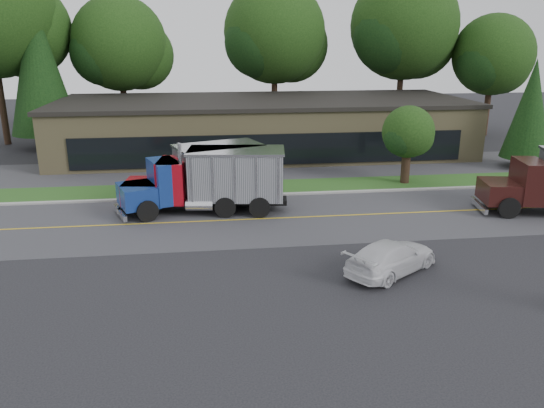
{
  "coord_description": "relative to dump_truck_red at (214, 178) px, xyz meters",
  "views": [
    {
      "loc": [
        -2.69,
        -16.79,
        8.96
      ],
      "look_at": [
        0.19,
        5.84,
        1.8
      ],
      "focal_mm": 35.0,
      "sensor_mm": 36.0,
      "label": 1
    }
  ],
  "objects": [
    {
      "name": "tree_verge",
      "position": [
        12.34,
        4.32,
        1.34
      ],
      "size": [
        3.48,
        3.27,
        4.96
      ],
      "color": "#382619",
      "rests_on": "ground"
    },
    {
      "name": "strip_mall",
      "position": [
        4.29,
        15.28,
        0.19
      ],
      "size": [
        32.0,
        12.0,
        4.0
      ],
      "primitive_type": "cube",
      "color": "#8E8057",
      "rests_on": "ground"
    },
    {
      "name": "tree_far_d",
      "position": [
        18.45,
        22.41,
        7.78
      ],
      "size": [
        10.53,
        9.91,
        15.02
      ],
      "color": "#382619",
      "rests_on": "ground"
    },
    {
      "name": "ground",
      "position": [
        2.29,
        -10.72,
        -1.81
      ],
      "size": [
        140.0,
        140.0,
        0.0
      ],
      "primitive_type": "plane",
      "color": "#2E2E33",
      "rests_on": "ground"
    },
    {
      "name": "tree_far_e",
      "position": [
        26.41,
        20.38,
        5.32
      ],
      "size": [
        7.83,
        7.37,
        11.18
      ],
      "color": "#382619",
      "rests_on": "ground"
    },
    {
      "name": "road",
      "position": [
        2.29,
        -1.72,
        -1.81
      ],
      "size": [
        60.0,
        8.0,
        0.02
      ],
      "primitive_type": "cube",
      "color": "#4C4C50",
      "rests_on": "ground"
    },
    {
      "name": "curb",
      "position": [
        2.29,
        2.48,
        -1.81
      ],
      "size": [
        60.0,
        0.3,
        0.12
      ],
      "primitive_type": "cube",
      "color": "#9E9E99",
      "rests_on": "ground"
    },
    {
      "name": "far_parking",
      "position": [
        2.29,
        9.28,
        -1.81
      ],
      "size": [
        60.0,
        7.0,
        0.02
      ],
      "primitive_type": "cube",
      "color": "#4C4C50",
      "rests_on": "ground"
    },
    {
      "name": "evergreen_right",
      "position": [
        22.29,
        7.28,
        2.4
      ],
      "size": [
        3.37,
        3.37,
        7.67
      ],
      "color": "#382619",
      "rests_on": "ground"
    },
    {
      "name": "evergreen_left",
      "position": [
        -13.71,
        19.28,
        5.07
      ],
      "size": [
        5.5,
        5.5,
        12.5
      ],
      "color": "#382619",
      "rests_on": "ground"
    },
    {
      "name": "center_line",
      "position": [
        2.29,
        -1.72,
        -1.81
      ],
      "size": [
        60.0,
        0.12,
        0.01
      ],
      "primitive_type": "cube",
      "color": "gold",
      "rests_on": "ground"
    },
    {
      "name": "tree_far_c",
      "position": [
        6.44,
        23.4,
        7.21
      ],
      "size": [
        9.9,
        9.32,
        14.12
      ],
      "color": "#382619",
      "rests_on": "ground"
    },
    {
      "name": "rally_car",
      "position": [
        6.77,
        -8.79,
        -1.16
      ],
      "size": [
        4.68,
        4.01,
        1.29
      ],
      "primitive_type": "imported",
      "rotation": [
        0.0,
        0.0,
        2.18
      ],
      "color": "silver",
      "rests_on": "ground"
    },
    {
      "name": "dump_truck_red",
      "position": [
        0.0,
        0.0,
        0.0
      ],
      "size": [
        8.8,
        3.63,
        3.36
      ],
      "rotation": [
        0.0,
        0.0,
        3.01
      ],
      "color": "black",
      "rests_on": "ground"
    },
    {
      "name": "tree_far_b",
      "position": [
        -7.57,
        23.39,
        6.28
      ],
      "size": [
        8.89,
        8.37,
        12.68
      ],
      "color": "#382619",
      "rests_on": "ground"
    },
    {
      "name": "grass_verge",
      "position": [
        2.29,
        4.28,
        -1.81
      ],
      "size": [
        60.0,
        3.4,
        0.03
      ],
      "primitive_type": "cube",
      "color": "#2A521C",
      "rests_on": "ground"
    },
    {
      "name": "dump_truck_blue",
      "position": [
        -0.72,
        0.86,
        -0.0
      ],
      "size": [
        8.18,
        4.98,
        3.36
      ],
      "rotation": [
        0.0,
        0.0,
        3.49
      ],
      "color": "black",
      "rests_on": "ground"
    }
  ]
}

